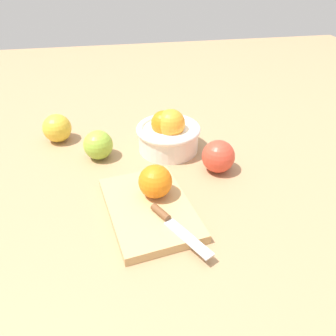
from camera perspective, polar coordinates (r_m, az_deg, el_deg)
name	(u,v)px	position (r m, az deg, el deg)	size (l,w,h in m)	color
ground_plane	(148,180)	(0.76, -3.41, -1.95)	(2.40, 2.40, 0.00)	tan
bowl	(168,133)	(0.85, 0.04, 5.85)	(0.16, 0.16, 0.11)	white
cutting_board	(149,208)	(0.67, -3.17, -6.82)	(0.23, 0.16, 0.02)	tan
orange_on_board	(155,181)	(0.67, -2.15, -2.27)	(0.07, 0.07, 0.07)	orange
knife	(172,223)	(0.62, 0.66, -9.22)	(0.14, 0.09, 0.01)	silver
apple_back_center	(218,156)	(0.78, 8.46, 1.94)	(0.08, 0.08, 0.08)	#D6422D
apple_front_left	(57,128)	(0.94, -18.17, 6.39)	(0.07, 0.07, 0.07)	gold
apple_front_left_2	(98,145)	(0.84, -11.66, 3.83)	(0.07, 0.07, 0.07)	#8EB738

